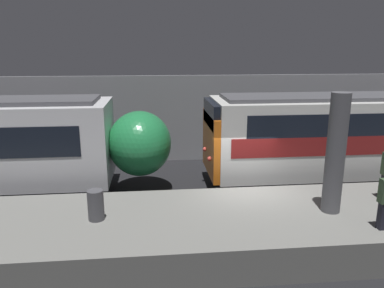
% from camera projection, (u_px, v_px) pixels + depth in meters
% --- Properties ---
extents(ground_plane, '(120.00, 120.00, 0.00)m').
position_uv_depth(ground_plane, '(246.00, 214.00, 12.94)').
color(ground_plane, black).
extents(platform, '(40.00, 4.02, 0.99)m').
position_uv_depth(platform, '(263.00, 228.00, 10.88)').
color(platform, slate).
rests_on(platform, ground).
extents(station_rear_barrier, '(50.00, 0.15, 4.27)m').
position_uv_depth(station_rear_barrier, '(216.00, 118.00, 18.82)').
color(station_rear_barrier, '#939399').
rests_on(station_rear_barrier, ground).
extents(support_pillar_near, '(0.53, 0.53, 3.43)m').
position_uv_depth(support_pillar_near, '(336.00, 154.00, 10.41)').
color(support_pillar_near, '#56565B').
rests_on(support_pillar_near, platform).
extents(trash_bin, '(0.44, 0.44, 0.85)m').
position_uv_depth(trash_bin, '(96.00, 205.00, 10.20)').
color(trash_bin, '#4C4C51').
rests_on(trash_bin, platform).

